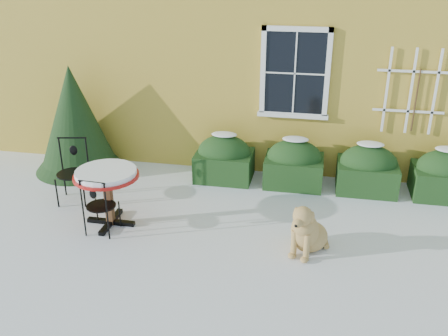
% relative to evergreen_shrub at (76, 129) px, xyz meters
% --- Properties ---
extents(ground, '(80.00, 80.00, 0.00)m').
position_rel_evergreen_shrub_xyz_m(ground, '(3.20, -2.46, -0.83)').
color(ground, white).
rests_on(ground, ground).
extents(hedge_row, '(4.95, 0.80, 0.91)m').
position_rel_evergreen_shrub_xyz_m(hedge_row, '(4.85, 0.09, -0.43)').
color(hedge_row, black).
rests_on(hedge_row, ground).
extents(evergreen_shrub, '(1.70, 1.70, 2.06)m').
position_rel_evergreen_shrub_xyz_m(evergreen_shrub, '(0.00, 0.00, 0.00)').
color(evergreen_shrub, black).
rests_on(evergreen_shrub, ground).
extents(bistro_table, '(1.00, 1.00, 0.93)m').
position_rel_evergreen_shrub_xyz_m(bistro_table, '(1.47, -1.95, -0.05)').
color(bistro_table, black).
rests_on(bistro_table, ground).
extents(patio_chair_near, '(0.45, 0.45, 0.93)m').
position_rel_evergreen_shrub_xyz_m(patio_chair_near, '(1.44, -2.22, -0.36)').
color(patio_chair_near, black).
rests_on(patio_chair_near, ground).
extents(patio_chair_far, '(0.57, 0.57, 1.09)m').
position_rel_evergreen_shrub_xyz_m(patio_chair_far, '(0.54, -1.28, -0.28)').
color(patio_chair_far, black).
rests_on(patio_chair_far, ground).
extents(dog, '(0.69, 0.88, 0.82)m').
position_rel_evergreen_shrub_xyz_m(dog, '(4.53, -2.17, -0.50)').
color(dog, tan).
rests_on(dog, ground).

